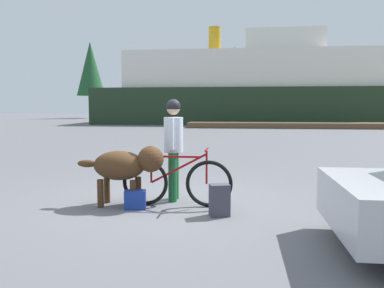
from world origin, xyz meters
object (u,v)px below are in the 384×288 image
at_px(dog, 126,165).
at_px(ferry_boat, 252,90).
at_px(bicycle, 176,181).
at_px(backpack, 220,200).
at_px(person_cyclist, 173,140).
at_px(handbag_pannier, 135,200).

distance_m(dog, ferry_boat, 30.71).
distance_m(bicycle, ferry_boat, 30.60).
height_order(bicycle, backpack, bicycle).
xyz_separation_m(dog, backpack, (1.50, -0.40, -0.42)).
height_order(bicycle, ferry_boat, ferry_boat).
distance_m(bicycle, person_cyclist, 0.74).
bearing_deg(ferry_boat, backpack, -92.39).
xyz_separation_m(bicycle, handbag_pannier, (-0.60, -0.26, -0.25)).
height_order(person_cyclist, backpack, person_cyclist).
xyz_separation_m(dog, handbag_pannier, (0.19, -0.19, -0.50)).
xyz_separation_m(backpack, handbag_pannier, (-1.31, 0.22, -0.09)).
height_order(person_cyclist, handbag_pannier, person_cyclist).
xyz_separation_m(backpack, ferry_boat, (1.29, 30.89, 2.86)).
xyz_separation_m(bicycle, ferry_boat, (2.00, 30.42, 2.69)).
distance_m(person_cyclist, handbag_pannier, 1.19).
bearing_deg(dog, ferry_boat, 84.76).
bearing_deg(dog, bicycle, 5.26).
bearing_deg(ferry_boat, handbag_pannier, -94.85).
height_order(backpack, handbag_pannier, backpack).
relative_size(person_cyclist, ferry_boat, 0.06).
bearing_deg(person_cyclist, ferry_boat, 85.98).
height_order(dog, handbag_pannier, dog).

